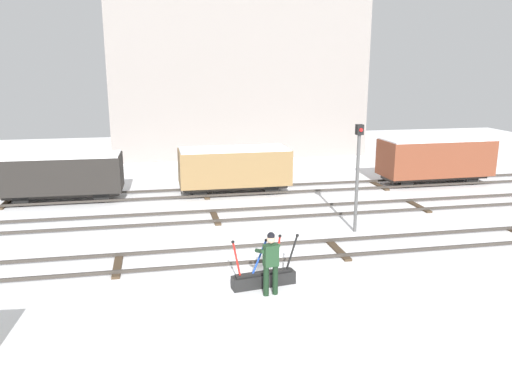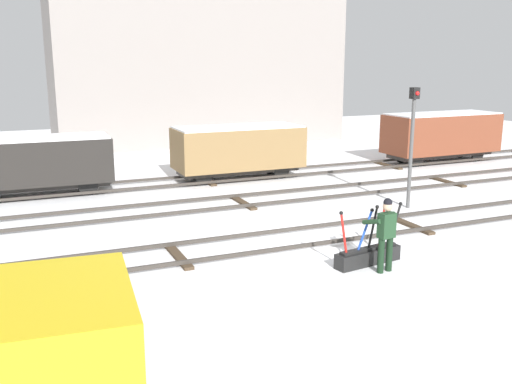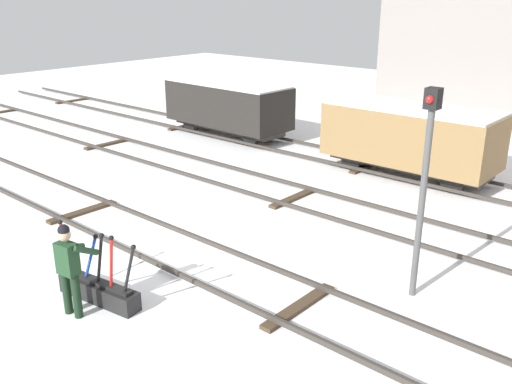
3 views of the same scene
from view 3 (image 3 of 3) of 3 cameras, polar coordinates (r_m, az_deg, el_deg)
name	(u,v)px [view 3 (image 3 of 3)]	position (r m, az deg, el deg)	size (l,w,h in m)	color
ground_plane	(172,252)	(12.55, -8.62, -6.14)	(60.00, 60.00, 0.00)	white
track_main_line	(171,248)	(12.50, -8.64, -5.70)	(44.00, 1.94, 0.18)	#38332D
track_siding_near	(294,196)	(15.49, 3.92, -0.36)	(44.00, 1.94, 0.18)	#38332D
track_siding_far	(368,164)	(18.65, 11.36, 2.83)	(44.00, 1.94, 0.18)	#38332D
switch_lever_frame	(99,289)	(10.89, -15.76, -9.49)	(1.95, 0.62, 1.45)	black
rail_worker	(69,265)	(10.27, -18.55, -7.05)	(0.61, 0.68, 1.75)	black
signal_post	(425,175)	(10.26, 16.87, 1.70)	(0.24, 0.32, 3.93)	#4C4C4C
freight_car_far_end	(410,136)	(17.73, 15.51, 5.49)	(5.17, 2.18, 2.18)	#2D2B28
freight_car_near_switch	(228,105)	(22.09, -2.91, 8.85)	(5.22, 2.11, 2.12)	#2D2B28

